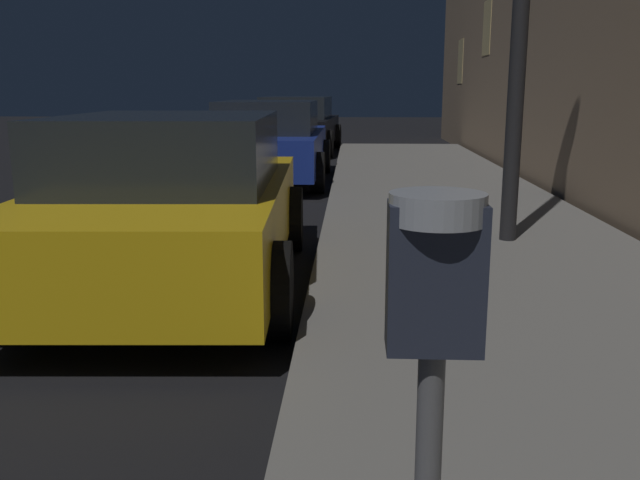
{
  "coord_description": "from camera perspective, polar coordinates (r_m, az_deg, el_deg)",
  "views": [
    {
      "loc": [
        4.33,
        -1.24,
        1.63
      ],
      "look_at": [
        4.2,
        1.59,
        1.01
      ],
      "focal_mm": 38.75,
      "sensor_mm": 36.0,
      "label": 1
    }
  ],
  "objects": [
    {
      "name": "car_black",
      "position": [
        18.3,
        -1.94,
        9.49
      ],
      "size": [
        2.29,
        4.54,
        1.43
      ],
      "color": "black",
      "rests_on": "ground"
    },
    {
      "name": "car_blue",
      "position": [
        12.36,
        -4.2,
        8.09
      ],
      "size": [
        2.06,
        4.37,
        1.43
      ],
      "color": "navy",
      "rests_on": "ground"
    },
    {
      "name": "parking_meter",
      "position": [
        1.43,
        9.27,
        -8.53
      ],
      "size": [
        0.19,
        0.19,
        1.29
      ],
      "color": "#59595B",
      "rests_on": "sidewalk"
    },
    {
      "name": "car_yellow_cab",
      "position": [
        5.86,
        -11.97,
        3.12
      ],
      "size": [
        2.2,
        4.24,
        1.43
      ],
      "color": "gold",
      "rests_on": "ground"
    }
  ]
}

